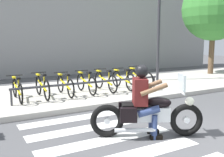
{
  "coord_description": "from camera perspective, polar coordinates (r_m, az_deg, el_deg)",
  "views": [
    {
      "loc": [
        -3.58,
        -3.33,
        1.91
      ],
      "look_at": [
        0.05,
        3.12,
        0.8
      ],
      "focal_mm": 40.8,
      "sensor_mm": 36.0,
      "label": 1
    }
  ],
  "objects": [
    {
      "name": "ground_plane",
      "position": [
        5.25,
        16.92,
        -13.21
      ],
      "size": [
        48.0,
        48.0,
        0.0
      ],
      "primitive_type": "plane",
      "color": "#4C4C4F"
    },
    {
      "name": "sidewalk",
      "position": [
        9.31,
        -6.14,
        -2.89
      ],
      "size": [
        24.0,
        4.4,
        0.15
      ],
      "primitive_type": "cube",
      "color": "#B7B2A8",
      "rests_on": "ground"
    },
    {
      "name": "crosswalk_stripe_2",
      "position": [
        4.44,
        4.2,
        -16.95
      ],
      "size": [
        2.8,
        0.4,
        0.01
      ],
      "primitive_type": "cube",
      "color": "white",
      "rests_on": "ground"
    },
    {
      "name": "crosswalk_stripe_3",
      "position": [
        5.07,
        -0.95,
        -13.59
      ],
      "size": [
        2.8,
        0.4,
        0.01
      ],
      "primitive_type": "cube",
      "color": "white",
      "rests_on": "ground"
    },
    {
      "name": "crosswalk_stripe_4",
      "position": [
        5.74,
        -4.82,
        -10.92
      ],
      "size": [
        2.8,
        0.4,
        0.01
      ],
      "primitive_type": "cube",
      "color": "white",
      "rests_on": "ground"
    },
    {
      "name": "crosswalk_stripe_5",
      "position": [
        6.44,
        -7.82,
        -8.79
      ],
      "size": [
        2.8,
        0.4,
        0.01
      ],
      "primitive_type": "cube",
      "color": "white",
      "rests_on": "ground"
    },
    {
      "name": "motorcycle",
      "position": [
        5.14,
        7.97,
        -7.87
      ],
      "size": [
        2.07,
        1.14,
        1.26
      ],
      "color": "black",
      "rests_on": "ground"
    },
    {
      "name": "rider",
      "position": [
        5.04,
        7.2,
        -3.84
      ],
      "size": [
        0.76,
        0.71,
        1.45
      ],
      "color": "#591919",
      "rests_on": "ground"
    },
    {
      "name": "bicycle_0",
      "position": [
        7.99,
        -20.46,
        -2.29
      ],
      "size": [
        0.48,
        1.64,
        0.73
      ],
      "color": "black",
      "rests_on": "sidewalk"
    },
    {
      "name": "bicycle_1",
      "position": [
        8.13,
        -15.36,
        -1.76
      ],
      "size": [
        0.48,
        1.64,
        0.77
      ],
      "color": "black",
      "rests_on": "sidewalk"
    },
    {
      "name": "bicycle_2",
      "position": [
        8.33,
        -10.46,
        -1.46
      ],
      "size": [
        0.48,
        1.61,
        0.73
      ],
      "color": "black",
      "rests_on": "sidewalk"
    },
    {
      "name": "bicycle_3",
      "position": [
        8.59,
        -5.83,
        -1.0
      ],
      "size": [
        0.48,
        1.6,
        0.75
      ],
      "color": "black",
      "rests_on": "sidewalk"
    },
    {
      "name": "bicycle_4",
      "position": [
        8.91,
        -1.5,
        -0.6
      ],
      "size": [
        0.48,
        1.67,
        0.76
      ],
      "color": "black",
      "rests_on": "sidewalk"
    },
    {
      "name": "bicycle_5",
      "position": [
        9.27,
        2.52,
        -0.27
      ],
      "size": [
        0.48,
        1.59,
        0.75
      ],
      "color": "black",
      "rests_on": "sidewalk"
    },
    {
      "name": "bicycle_6",
      "position": [
        9.67,
        6.22,
        0.13
      ],
      "size": [
        0.48,
        1.66,
        0.78
      ],
      "color": "black",
      "rests_on": "sidewalk"
    },
    {
      "name": "bike_rack",
      "position": [
        8.08,
        -4.26,
        -1.02
      ],
      "size": [
        5.0,
        0.07,
        0.49
      ],
      "color": "#333338",
      "rests_on": "sidewalk"
    },
    {
      "name": "street_lamp",
      "position": [
        11.43,
        10.44,
        12.34
      ],
      "size": [
        0.28,
        0.28,
        4.47
      ],
      "color": "#2D2D33",
      "rests_on": "ground"
    },
    {
      "name": "tree_near_rack",
      "position": [
        14.59,
        21.88,
        14.2
      ],
      "size": [
        3.25,
        3.25,
        5.14
      ],
      "color": "brown",
      "rests_on": "ground"
    },
    {
      "name": "building_backdrop",
      "position": [
        14.61,
        -15.48,
        13.69
      ],
      "size": [
        24.0,
        1.2,
        6.6
      ],
      "primitive_type": "cube",
      "color": "gray",
      "rests_on": "ground"
    }
  ]
}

